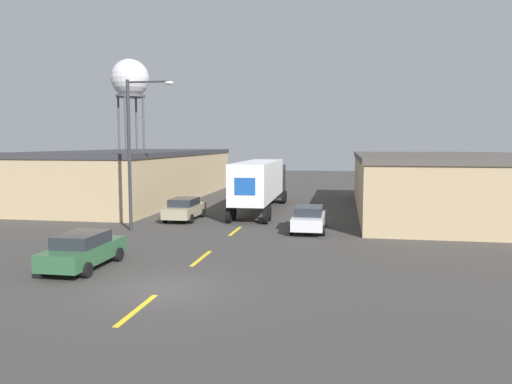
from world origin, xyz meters
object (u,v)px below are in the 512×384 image
street_lamp (134,144)px  water_tower (130,80)px  parked_car_left_far (185,209)px  parked_car_right_mid (309,218)px  parked_car_left_near (83,250)px  semi_truck (261,181)px

street_lamp → water_tower: bearing=114.2°
parked_car_left_far → parked_car_right_mid: bearing=-18.7°
parked_car_left_near → street_lamp: (-1.56, 9.00, 4.42)m
semi_truck → street_lamp: (-6.01, -9.96, 2.84)m
parked_car_left_far → parked_car_right_mid: same height
semi_truck → water_tower: bearing=129.5°
semi_truck → parked_car_left_far: size_ratio=3.14×
parked_car_left_far → street_lamp: street_lamp is taller
parked_car_left_near → water_tower: bearing=111.6°
parked_car_left_near → semi_truck: bearing=76.8°
semi_truck → street_lamp: size_ratio=1.58×
parked_car_right_mid → street_lamp: 11.34m
parked_car_left_far → semi_truck: bearing=50.4°
semi_truck → parked_car_right_mid: bearing=-63.6°
street_lamp → parked_car_left_near: bearing=-80.1°
parked_car_left_far → parked_car_left_near: bearing=-90.0°
water_tower → street_lamp: water_tower is taller
parked_car_left_near → water_tower: size_ratio=0.27×
semi_truck → parked_car_left_near: (-4.45, -18.95, -1.58)m
parked_car_left_near → street_lamp: 10.14m
parked_car_left_near → parked_car_right_mid: same height
parked_car_left_near → parked_car_right_mid: bearing=50.5°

